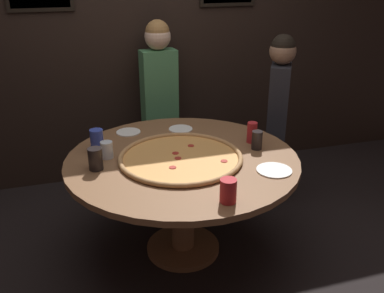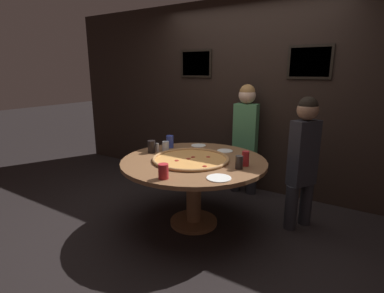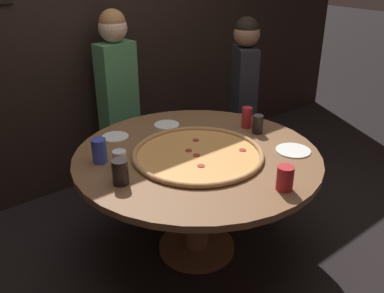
% 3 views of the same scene
% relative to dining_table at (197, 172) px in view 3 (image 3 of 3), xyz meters
% --- Properties ---
extents(ground_plane, '(24.00, 24.00, 0.00)m').
position_rel_dining_table_xyz_m(ground_plane, '(0.00, 0.00, -0.60)').
color(ground_plane, black).
extents(back_wall, '(6.40, 0.08, 2.60)m').
position_rel_dining_table_xyz_m(back_wall, '(0.00, 1.37, 0.70)').
color(back_wall, black).
rests_on(back_wall, ground_plane).
extents(dining_table, '(1.53, 1.53, 0.74)m').
position_rel_dining_table_xyz_m(dining_table, '(0.00, 0.00, 0.00)').
color(dining_table, brown).
rests_on(dining_table, ground_plane).
extents(giant_pizza, '(0.81, 0.81, 0.03)m').
position_rel_dining_table_xyz_m(giant_pizza, '(-0.02, -0.03, 0.15)').
color(giant_pizza, '#E0994C').
rests_on(giant_pizza, dining_table).
extents(drink_cup_near_right, '(0.08, 0.08, 0.11)m').
position_rel_dining_table_xyz_m(drink_cup_near_right, '(-0.47, 0.13, 0.19)').
color(drink_cup_near_right, silver).
rests_on(drink_cup_near_right, dining_table).
extents(drink_cup_by_shaker, '(0.07, 0.07, 0.13)m').
position_rel_dining_table_xyz_m(drink_cup_by_shaker, '(0.52, -0.02, 0.20)').
color(drink_cup_by_shaker, black).
rests_on(drink_cup_by_shaker, dining_table).
extents(drink_cup_far_left, '(0.09, 0.09, 0.15)m').
position_rel_dining_table_xyz_m(drink_cup_far_left, '(-0.52, 0.28, 0.21)').
color(drink_cup_far_left, '#384CB7').
rests_on(drink_cup_far_left, dining_table).
extents(drink_cup_beside_pizza, '(0.09, 0.09, 0.14)m').
position_rel_dining_table_xyz_m(drink_cup_beside_pizza, '(-0.56, -0.02, 0.21)').
color(drink_cup_beside_pizza, black).
rests_on(drink_cup_beside_pizza, dining_table).
extents(drink_cup_centre_back, '(0.09, 0.09, 0.13)m').
position_rel_dining_table_xyz_m(drink_cup_centre_back, '(0.08, -0.62, 0.20)').
color(drink_cup_centre_back, '#B22328').
rests_on(drink_cup_centre_back, dining_table).
extents(drink_cup_front_edge, '(0.07, 0.07, 0.15)m').
position_rel_dining_table_xyz_m(drink_cup_front_edge, '(0.54, 0.10, 0.21)').
color(drink_cup_front_edge, '#B22328').
rests_on(drink_cup_front_edge, dining_table).
extents(white_plate_near_front, '(0.22, 0.22, 0.01)m').
position_rel_dining_table_xyz_m(white_plate_near_front, '(0.49, -0.36, 0.14)').
color(white_plate_near_front, white).
rests_on(white_plate_near_front, dining_table).
extents(white_plate_left_side, '(0.18, 0.18, 0.01)m').
position_rel_dining_table_xyz_m(white_plate_left_side, '(-0.27, 0.54, 0.14)').
color(white_plate_left_side, white).
rests_on(white_plate_left_side, dining_table).
extents(white_plate_beside_cup, '(0.18, 0.18, 0.01)m').
position_rel_dining_table_xyz_m(white_plate_beside_cup, '(0.12, 0.49, 0.14)').
color(white_plate_beside_cup, white).
rests_on(white_plate_beside_cup, dining_table).
extents(condiment_shaker, '(0.04, 0.04, 0.10)m').
position_rel_dining_table_xyz_m(condiment_shaker, '(-0.53, 0.05, 0.18)').
color(condiment_shaker, silver).
rests_on(condiment_shaker, dining_table).
extents(diner_side_right, '(0.38, 0.22, 1.48)m').
position_rel_dining_table_xyz_m(diner_side_right, '(0.10, 1.13, 0.24)').
color(diner_side_right, '#232328').
rests_on(diner_side_right, ground_plane).
extents(diner_far_left, '(0.29, 0.37, 1.41)m').
position_rel_dining_table_xyz_m(diner_far_left, '(0.98, 0.56, 0.19)').
color(diner_far_left, '#232328').
rests_on(diner_far_left, ground_plane).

